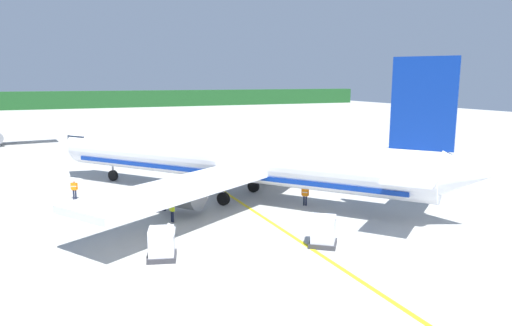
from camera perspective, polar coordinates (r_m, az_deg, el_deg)
name	(u,v)px	position (r m, az deg, el deg)	size (l,w,h in m)	color
ground	(182,150)	(70.82, -9.14, 1.61)	(240.00, 320.00, 0.20)	#A8A8A3
distant_treeline	(104,99)	(184.16, -18.15, 7.45)	(216.00, 6.00, 6.26)	#19471E
airliner_foreground	(230,160)	(40.81, -3.22, 0.42)	(29.85, 34.84, 11.90)	white
service_truck_baggage	(41,322)	(19.83, -24.94, -17.33)	(6.11, 2.59, 2.52)	silver
cargo_container_near	(162,244)	(27.82, -11.48, -9.70)	(2.02, 2.02, 1.97)	#333338
cargo_container_mid	(323,231)	(29.67, 8.28, -8.29)	(2.32, 2.32, 2.01)	#333338
crew_marshaller	(305,194)	(38.68, 6.06, -3.84)	(0.52, 0.46, 1.64)	#191E33
crew_loader_left	(163,199)	(37.68, -11.31, -4.36)	(0.48, 0.48, 1.64)	#191E33
crew_loader_right	(74,188)	(43.41, -21.44, -2.89)	(0.59, 0.38, 1.71)	#191E33
crew_supervisor	(172,209)	(34.58, -10.28, -5.58)	(0.32, 0.62, 1.70)	#191E33
apron_guide_line	(252,210)	(37.48, -0.54, -5.76)	(0.30, 60.00, 0.01)	yellow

